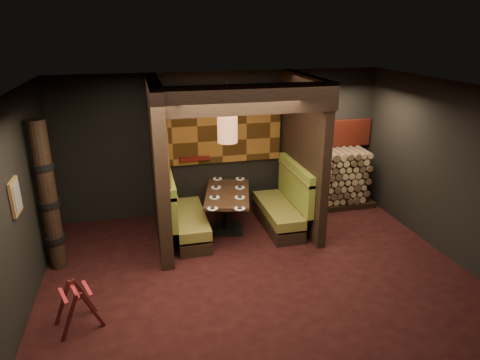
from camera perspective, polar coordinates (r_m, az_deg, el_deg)
name	(u,v)px	position (r m, az deg, el deg)	size (l,w,h in m)	color
floor	(260,279)	(6.76, 2.67, -13.00)	(6.50, 5.50, 0.02)	black
ceiling	(263,90)	(5.73, 3.13, 11.85)	(6.50, 5.50, 0.02)	black
wall_back	(223,143)	(8.65, -2.29, 4.92)	(6.50, 0.02, 2.85)	black
wall_front	(354,310)	(3.85, 15.01, -16.38)	(6.50, 0.02, 2.85)	black
wall_left	(13,214)	(6.10, -28.06, -4.08)	(0.02, 5.50, 2.85)	black
wall_right	(458,174)	(7.65, 27.02, 0.67)	(0.02, 5.50, 2.85)	black
partition_left	(158,164)	(7.44, -10.82, 2.05)	(0.20, 2.20, 2.85)	black
partition_right	(303,153)	(8.03, 8.38, 3.54)	(0.15, 2.10, 2.85)	black
header_beam	(248,100)	(6.43, 1.06, 10.68)	(2.85, 0.18, 0.44)	black
tapa_back_panel	(222,125)	(8.51, -2.42, 7.40)	(2.40, 0.06, 1.55)	#925921
tapa_side_panel	(163,137)	(7.49, -10.19, 5.61)	(0.04, 1.85, 1.45)	#925921
lacquer_shelf	(195,158)	(8.52, -6.08, 2.87)	(0.60, 0.12, 0.07)	#5B1110
booth_bench_left	(184,217)	(7.83, -7.49, -4.88)	(0.68, 1.60, 1.14)	black
booth_bench_right	(283,207)	(8.21, 5.76, -3.59)	(0.68, 1.60, 1.14)	black
dining_table	(228,204)	(7.96, -1.66, -3.26)	(1.11, 1.59, 0.76)	black
place_settings	(228,192)	(7.87, -1.67, -1.61)	(0.98, 1.73, 0.03)	white
pendant_lamp	(227,130)	(7.47, -1.68, 6.73)	(0.35, 0.35, 1.12)	#9E623C
framed_picture	(16,197)	(6.11, -27.75, -2.01)	(0.05, 0.36, 0.46)	brown
luggage_rack	(77,305)	(6.04, -20.88, -15.30)	(0.68, 0.58, 0.62)	#421213
totem_column	(49,198)	(7.13, -24.16, -2.23)	(0.31, 0.31, 2.40)	black
firewood_stack	(333,179)	(9.23, 12.34, 0.16)	(1.73, 0.70, 1.22)	black
mosaic_header	(330,134)	(9.27, 11.87, 6.03)	(1.83, 0.10, 0.56)	maroon
bay_front_post	(302,149)	(8.30, 8.30, 4.07)	(0.08, 0.08, 2.85)	black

